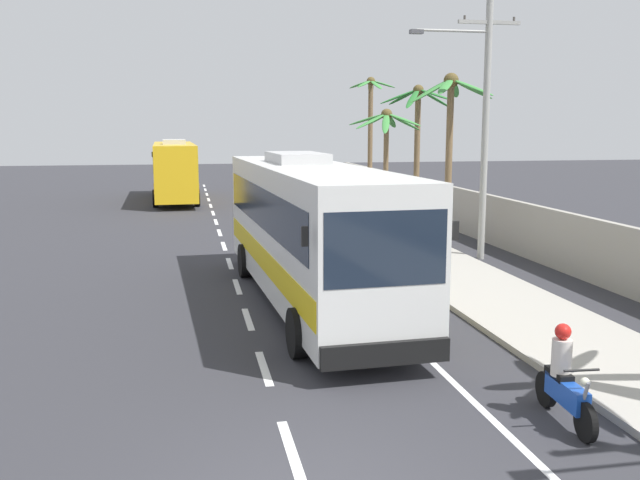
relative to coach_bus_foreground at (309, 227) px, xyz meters
name	(u,v)px	position (x,y,z in m)	size (l,w,h in m)	color
sidewalk_kerb	(484,291)	(5.04, 0.10, -1.98)	(3.20, 90.00, 0.14)	#A8A399
lane_markings	(293,268)	(0.27, 4.69, -2.05)	(3.50, 71.00, 0.01)	white
boundary_wall	(540,234)	(8.84, 4.10, -1.08)	(0.24, 60.00, 1.95)	#9E998E
coach_bus_foreground	(309,227)	(0.00, 0.00, 0.00)	(3.42, 12.49, 3.95)	silver
coach_bus_far_lane	(175,169)	(-3.83, 26.90, -0.04)	(3.07, 11.62, 3.87)	gold
motorcycle_beside_bus	(323,226)	(2.23, 9.53, -1.39)	(0.56, 1.96, 1.64)	black
motorcycle_trailing	(564,383)	(2.68, -8.27, -1.41)	(0.56, 1.96, 1.58)	black
pedestrian_near_kerb	(382,218)	(4.56, 8.95, -1.01)	(0.36, 0.36, 1.71)	red
utility_pole_mid	(484,105)	(6.99, 5.01, 3.33)	(3.90, 0.24, 10.16)	#9E9E99
palm_second	(450,118)	(6.66, 7.23, 2.93)	(3.42, 3.21, 6.63)	brown
palm_third	(370,117)	(8.80, 26.85, 3.22)	(2.91, 3.05, 7.81)	brown
palm_fourth	(417,122)	(8.98, 17.95, 2.84)	(3.98, 3.81, 6.82)	brown
palm_farthest	(386,134)	(6.74, 16.11, 2.23)	(3.77, 3.84, 5.53)	brown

